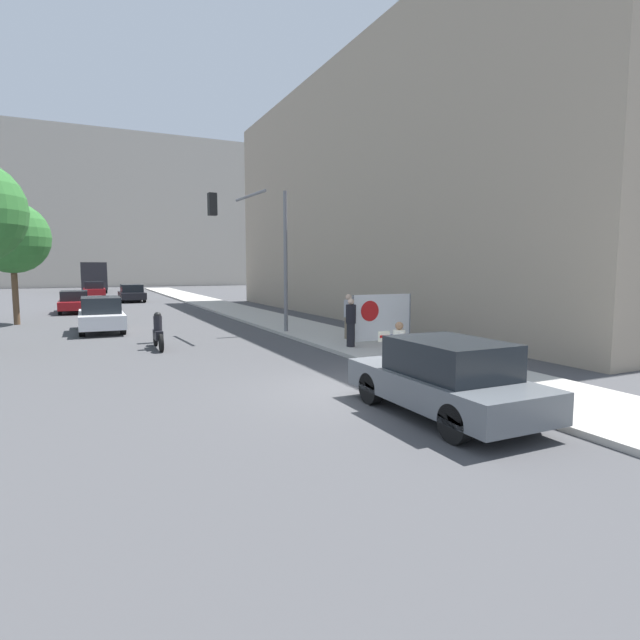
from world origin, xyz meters
TOP-DOWN VIEW (x-y plane):
  - ground_plane at (0.00, 0.00)m, footprint 160.00×160.00m
  - sidewalk_curb at (3.16, 15.00)m, footprint 3.05×90.00m
  - building_backdrop_far at (-2.00, 74.53)m, footprint 52.00×12.00m
  - building_backdrop_right at (11.66, 14.79)m, footprint 10.00×32.00m
  - seated_protester at (2.08, 1.62)m, footprint 0.91×0.77m
  - jogger_on_sidewalk at (2.44, 5.04)m, footprint 0.34×0.34m
  - pedestrian_behind at (3.28, 6.76)m, footprint 0.34×0.34m
  - protest_banner at (3.81, 5.30)m, footprint 2.40×0.06m
  - traffic_light_pole at (0.86, 9.80)m, footprint 3.28×3.05m
  - parked_car_curbside at (0.41, -2.28)m, footprint 1.79×4.11m
  - car_on_road_nearest at (-4.96, 13.96)m, footprint 1.77×4.45m
  - car_on_road_midblock at (-6.17, 24.88)m, footprint 1.74×4.57m
  - car_on_road_distant at (-2.08, 34.06)m, footprint 1.87×4.66m
  - car_on_road_far_lane at (-4.76, 42.01)m, footprint 1.86×4.22m
  - city_bus_on_road at (-4.60, 52.79)m, footprint 2.55×10.06m
  - motorcycle_on_road at (-3.36, 8.11)m, footprint 0.28×2.07m
  - street_tree_midblock at (-8.61, 18.69)m, footprint 3.44×3.44m

SIDE VIEW (x-z plane):
  - ground_plane at x=0.00m, z-range 0.00..0.00m
  - sidewalk_curb at x=3.16m, z-range 0.00..0.13m
  - motorcycle_on_road at x=-3.36m, z-range -0.09..1.18m
  - car_on_road_midblock at x=-6.17m, z-range 0.01..1.37m
  - car_on_road_distant at x=-2.08m, z-range 0.00..1.42m
  - parked_car_curbside at x=0.41m, z-range 0.00..1.44m
  - car_on_road_far_lane at x=-4.76m, z-range -0.01..1.49m
  - car_on_road_nearest at x=-4.96m, z-range -0.01..1.51m
  - seated_protester at x=2.08m, z-range 0.16..1.34m
  - jogger_on_sidewalk at x=2.44m, z-range 0.14..1.75m
  - pedestrian_behind at x=3.28m, z-range 0.14..1.80m
  - protest_banner at x=3.81m, z-range 0.18..1.89m
  - city_bus_on_road at x=-4.60m, z-range 0.25..3.60m
  - traffic_light_pole at x=0.86m, z-range 1.15..6.90m
  - street_tree_midblock at x=-8.61m, z-range 1.23..7.16m
  - building_backdrop_right at x=11.66m, z-range 0.00..13.69m
  - building_backdrop_far at x=-2.00m, z-range 0.00..22.38m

